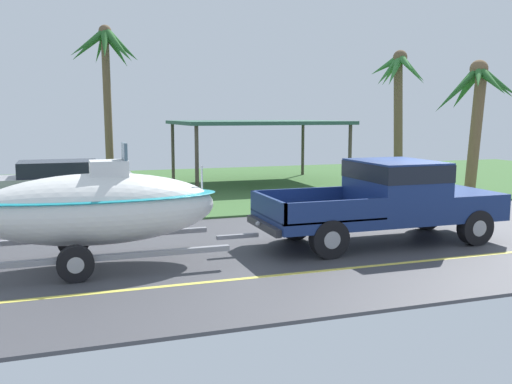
{
  "coord_description": "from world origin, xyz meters",
  "views": [
    {
      "loc": [
        -8.18,
        -11.09,
        2.91
      ],
      "look_at": [
        -3.9,
        1.41,
        1.08
      ],
      "focal_mm": 39.62,
      "sensor_mm": 36.0,
      "label": 1
    }
  ],
  "objects_px": {
    "carport_awning": "(257,124)",
    "palm_tree_mid": "(477,96)",
    "palm_tree_near_right": "(398,82)",
    "boat_on_trailer": "(97,208)",
    "palm_tree_near_left": "(108,61)",
    "parked_sedan_near": "(64,182)",
    "pickup_truck_towing": "(394,197)"
  },
  "relations": [
    {
      "from": "palm_tree_near_right",
      "to": "palm_tree_mid",
      "type": "relative_size",
      "value": 1.23
    },
    {
      "from": "pickup_truck_towing",
      "to": "palm_tree_near_left",
      "type": "distance_m",
      "value": 14.7
    },
    {
      "from": "parked_sedan_near",
      "to": "carport_awning",
      "type": "relative_size",
      "value": 0.66
    },
    {
      "from": "pickup_truck_towing",
      "to": "boat_on_trailer",
      "type": "height_order",
      "value": "boat_on_trailer"
    },
    {
      "from": "carport_awning",
      "to": "palm_tree_near_left",
      "type": "relative_size",
      "value": 1.03
    },
    {
      "from": "parked_sedan_near",
      "to": "palm_tree_mid",
      "type": "bearing_deg",
      "value": -10.05
    },
    {
      "from": "boat_on_trailer",
      "to": "parked_sedan_near",
      "type": "bearing_deg",
      "value": 93.88
    },
    {
      "from": "boat_on_trailer",
      "to": "parked_sedan_near",
      "type": "relative_size",
      "value": 1.32
    },
    {
      "from": "pickup_truck_towing",
      "to": "palm_tree_near_left",
      "type": "height_order",
      "value": "palm_tree_near_left"
    },
    {
      "from": "palm_tree_mid",
      "to": "palm_tree_near_right",
      "type": "bearing_deg",
      "value": 81.28
    },
    {
      "from": "carport_awning",
      "to": "palm_tree_near_left",
      "type": "height_order",
      "value": "palm_tree_near_left"
    },
    {
      "from": "palm_tree_near_left",
      "to": "palm_tree_near_right",
      "type": "bearing_deg",
      "value": -1.45
    },
    {
      "from": "carport_awning",
      "to": "palm_tree_mid",
      "type": "distance_m",
      "value": 8.48
    },
    {
      "from": "parked_sedan_near",
      "to": "palm_tree_near_left",
      "type": "bearing_deg",
      "value": 67.32
    },
    {
      "from": "boat_on_trailer",
      "to": "parked_sedan_near",
      "type": "height_order",
      "value": "boat_on_trailer"
    },
    {
      "from": "pickup_truck_towing",
      "to": "palm_tree_mid",
      "type": "distance_m",
      "value": 9.77
    },
    {
      "from": "pickup_truck_towing",
      "to": "palm_tree_mid",
      "type": "relative_size",
      "value": 1.18
    },
    {
      "from": "boat_on_trailer",
      "to": "carport_awning",
      "type": "distance_m",
      "value": 13.27
    },
    {
      "from": "parked_sedan_near",
      "to": "boat_on_trailer",
      "type": "bearing_deg",
      "value": -86.12
    },
    {
      "from": "palm_tree_near_left",
      "to": "boat_on_trailer",
      "type": "bearing_deg",
      "value": -95.75
    },
    {
      "from": "palm_tree_near_right",
      "to": "palm_tree_mid",
      "type": "distance_m",
      "value": 6.9
    },
    {
      "from": "boat_on_trailer",
      "to": "palm_tree_near_left",
      "type": "xyz_separation_m",
      "value": [
        1.32,
        13.16,
        3.91
      ]
    },
    {
      "from": "carport_awning",
      "to": "palm_tree_near_left",
      "type": "distance_m",
      "value": 6.58
    },
    {
      "from": "parked_sedan_near",
      "to": "carport_awning",
      "type": "height_order",
      "value": "carport_awning"
    },
    {
      "from": "carport_awning",
      "to": "palm_tree_near_right",
      "type": "height_order",
      "value": "palm_tree_near_right"
    },
    {
      "from": "boat_on_trailer",
      "to": "palm_tree_mid",
      "type": "distance_m",
      "value": 15.23
    },
    {
      "from": "pickup_truck_towing",
      "to": "parked_sedan_near",
      "type": "xyz_separation_m",
      "value": [
        -7.11,
        8.6,
        -0.37
      ]
    },
    {
      "from": "palm_tree_near_left",
      "to": "palm_tree_mid",
      "type": "bearing_deg",
      "value": -29.73
    },
    {
      "from": "pickup_truck_towing",
      "to": "carport_awning",
      "type": "distance_m",
      "value": 11.26
    },
    {
      "from": "boat_on_trailer",
      "to": "palm_tree_mid",
      "type": "height_order",
      "value": "palm_tree_mid"
    },
    {
      "from": "carport_awning",
      "to": "palm_tree_near_right",
      "type": "distance_m",
      "value": 8.14
    },
    {
      "from": "parked_sedan_near",
      "to": "palm_tree_near_right",
      "type": "xyz_separation_m",
      "value": [
        15.39,
        4.22,
        3.75
      ]
    }
  ]
}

